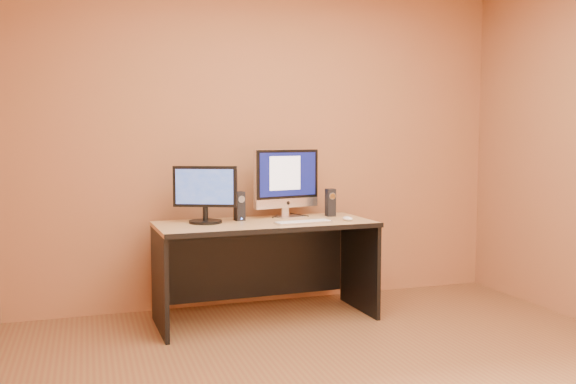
% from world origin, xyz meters
% --- Properties ---
extents(walls, '(4.00, 4.00, 2.60)m').
position_xyz_m(walls, '(0.00, 0.00, 1.30)').
color(walls, brown).
rests_on(walls, ground).
extents(desk, '(1.58, 0.73, 0.72)m').
position_xyz_m(desk, '(-0.17, 1.49, 0.36)').
color(desk, tan).
rests_on(desk, ground).
extents(imac, '(0.59, 0.33, 0.54)m').
position_xyz_m(imac, '(0.08, 1.70, 0.99)').
color(imac, silver).
rests_on(imac, desk).
extents(second_monitor, '(0.52, 0.40, 0.41)m').
position_xyz_m(second_monitor, '(-0.59, 1.58, 0.93)').
color(second_monitor, black).
rests_on(second_monitor, desk).
extents(speaker_left, '(0.08, 0.08, 0.21)m').
position_xyz_m(speaker_left, '(-0.32, 1.64, 0.83)').
color(speaker_left, black).
rests_on(speaker_left, desk).
extents(speaker_right, '(0.07, 0.07, 0.21)m').
position_xyz_m(speaker_right, '(0.41, 1.66, 0.83)').
color(speaker_right, black).
rests_on(speaker_right, desk).
extents(keyboard, '(0.43, 0.16, 0.02)m').
position_xyz_m(keyboard, '(0.08, 1.36, 0.73)').
color(keyboard, silver).
rests_on(keyboard, desk).
extents(mouse, '(0.08, 0.11, 0.04)m').
position_xyz_m(mouse, '(0.43, 1.37, 0.74)').
color(mouse, silver).
rests_on(mouse, desk).
extents(cable_a, '(0.09, 0.20, 0.01)m').
position_xyz_m(cable_a, '(0.20, 1.80, 0.73)').
color(cable_a, black).
rests_on(cable_a, desk).
extents(cable_b, '(0.09, 0.16, 0.01)m').
position_xyz_m(cable_b, '(-0.01, 1.76, 0.73)').
color(cable_b, black).
rests_on(cable_b, desk).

